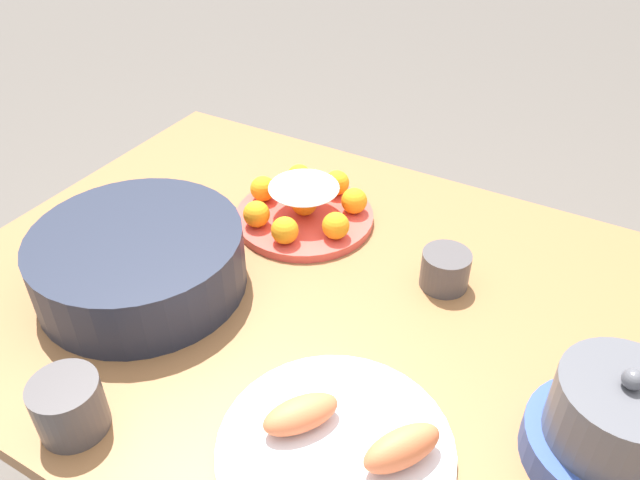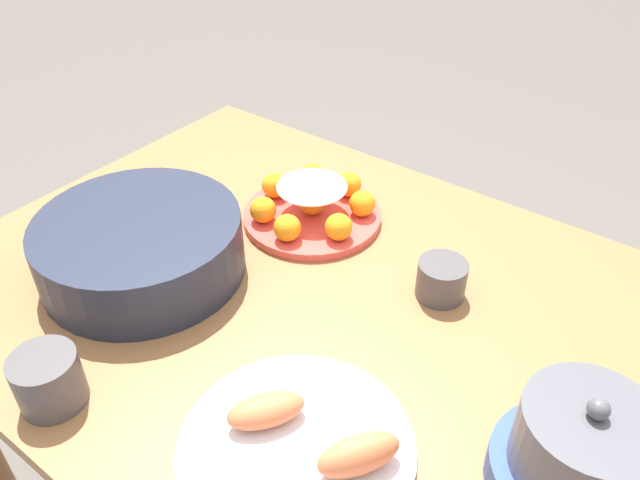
% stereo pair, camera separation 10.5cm
% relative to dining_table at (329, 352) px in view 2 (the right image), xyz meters
% --- Properties ---
extents(dining_table, '(1.27, 0.88, 0.77)m').
position_rel_dining_table_xyz_m(dining_table, '(0.00, 0.00, 0.00)').
color(dining_table, '#936038').
rests_on(dining_table, ground_plane).
extents(cake_plate, '(0.26, 0.26, 0.08)m').
position_rel_dining_table_xyz_m(cake_plate, '(0.16, -0.17, 0.14)').
color(cake_plate, '#E04C42').
rests_on(cake_plate, dining_table).
extents(serving_bowl, '(0.33, 0.33, 0.10)m').
position_rel_dining_table_xyz_m(serving_bowl, '(0.30, 0.12, 0.16)').
color(serving_bowl, '#232838').
rests_on(serving_bowl, dining_table).
extents(seafood_platter, '(0.29, 0.29, 0.06)m').
position_rel_dining_table_xyz_m(seafood_platter, '(-0.13, 0.23, 0.12)').
color(seafood_platter, silver).
rests_on(seafood_platter, dining_table).
extents(cup_near, '(0.08, 0.08, 0.06)m').
position_rel_dining_table_xyz_m(cup_near, '(-0.13, -0.13, 0.14)').
color(cup_near, '#4C4747').
rests_on(cup_near, dining_table).
extents(cup_far, '(0.09, 0.09, 0.08)m').
position_rel_dining_table_xyz_m(cup_far, '(0.18, 0.37, 0.15)').
color(cup_far, '#4C4747').
rests_on(cup_far, dining_table).
extents(warming_pot, '(0.19, 0.19, 0.16)m').
position_rel_dining_table_xyz_m(warming_pot, '(-0.41, 0.09, 0.17)').
color(warming_pot, '#334C99').
rests_on(warming_pot, dining_table).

